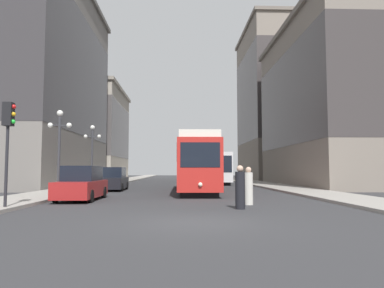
% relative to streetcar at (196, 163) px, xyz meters
% --- Properties ---
extents(ground_plane, '(200.00, 200.00, 0.00)m').
position_rel_streetcar_xyz_m(ground_plane, '(-0.78, -15.73, -2.10)').
color(ground_plane, '#303033').
extents(sidewalk_left, '(3.41, 120.00, 0.15)m').
position_rel_streetcar_xyz_m(sidewalk_left, '(-9.41, 24.27, -2.03)').
color(sidewalk_left, gray).
rests_on(sidewalk_left, ground).
extents(sidewalk_right, '(3.41, 120.00, 0.15)m').
position_rel_streetcar_xyz_m(sidewalk_right, '(7.85, 24.27, -2.03)').
color(sidewalk_right, gray).
rests_on(sidewalk_right, ground).
extents(streetcar, '(2.75, 13.76, 3.89)m').
position_rel_streetcar_xyz_m(streetcar, '(0.00, 0.00, 0.00)').
color(streetcar, black).
rests_on(streetcar, ground).
extents(transit_bus, '(2.59, 12.89, 3.45)m').
position_rel_streetcar_xyz_m(transit_bus, '(2.95, 16.11, -0.15)').
color(transit_bus, black).
rests_on(transit_bus, ground).
extents(parked_car_left_near, '(1.90, 4.90, 1.82)m').
position_rel_streetcar_xyz_m(parked_car_left_near, '(-6.40, -7.26, -1.26)').
color(parked_car_left_near, black).
rests_on(parked_car_left_near, ground).
extents(parked_car_left_mid, '(1.96, 4.97, 1.82)m').
position_rel_streetcar_xyz_m(parked_car_left_mid, '(-6.41, 2.09, -1.26)').
color(parked_car_left_mid, black).
rests_on(parked_car_left_mid, ground).
extents(pedestrian_crossing_near, '(0.39, 0.39, 1.74)m').
position_rel_streetcar_xyz_m(pedestrian_crossing_near, '(1.98, -10.13, -1.29)').
color(pedestrian_crossing_near, beige).
rests_on(pedestrian_crossing_near, ground).
extents(pedestrian_crossing_far, '(0.40, 0.40, 1.79)m').
position_rel_streetcar_xyz_m(pedestrian_crossing_far, '(1.28, -11.96, -1.27)').
color(pedestrian_crossing_far, black).
rests_on(pedestrian_crossing_far, ground).
extents(traffic_light_near_left, '(0.47, 0.36, 4.17)m').
position_rel_streetcar_xyz_m(traffic_light_near_left, '(-8.09, -12.18, 1.26)').
color(traffic_light_near_left, '#232328').
rests_on(traffic_light_near_left, sidewalk_left).
extents(lamp_post_left_near, '(1.41, 0.36, 4.99)m').
position_rel_streetcar_xyz_m(lamp_post_left_near, '(-8.30, -5.30, 1.36)').
color(lamp_post_left_near, '#333338').
rests_on(lamp_post_left_near, sidewalk_left).
extents(lamp_post_left_far, '(1.41, 0.36, 5.09)m').
position_rel_streetcar_xyz_m(lamp_post_left_far, '(-8.30, 2.79, 1.42)').
color(lamp_post_left_far, '#333338').
rests_on(lamp_post_left_far, sidewalk_left).
extents(building_left_corner, '(13.91, 23.60, 21.06)m').
position_rel_streetcar_xyz_m(building_left_corner, '(-17.77, 10.98, 8.73)').
color(building_left_corner, slate).
rests_on(building_left_corner, ground).
extents(building_left_midblock, '(15.39, 18.76, 15.33)m').
position_rel_streetcar_xyz_m(building_left_midblock, '(-18.51, 34.94, 5.76)').
color(building_left_midblock, '#A89E8E').
rests_on(building_left_midblock, ground).
extents(building_right_corner, '(14.07, 21.41, 16.43)m').
position_rel_streetcar_xyz_m(building_right_corner, '(16.29, 9.26, 6.33)').
color(building_right_corner, slate).
rests_on(building_right_corner, ground).
extents(building_right_midblock, '(12.41, 17.97, 24.51)m').
position_rel_streetcar_xyz_m(building_right_midblock, '(15.46, 30.86, 10.52)').
color(building_right_midblock, slate).
rests_on(building_right_midblock, ground).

